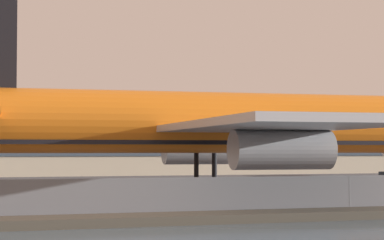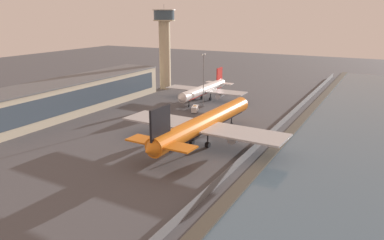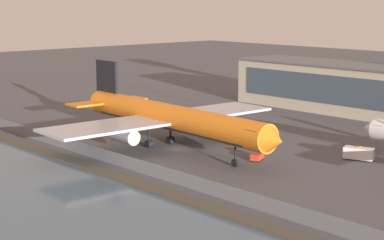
% 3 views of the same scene
% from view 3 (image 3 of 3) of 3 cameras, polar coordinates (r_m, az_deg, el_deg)
% --- Properties ---
extents(ground_plane, '(500.00, 500.00, 0.00)m').
position_cam_3_polar(ground_plane, '(124.27, -1.39, -2.59)').
color(ground_plane, '#4C4C51').
extents(shoreline_seawall, '(320.00, 3.00, 0.50)m').
position_cam_3_polar(shoreline_seawall, '(112.27, -9.35, -4.03)').
color(shoreline_seawall, '#474238').
rests_on(shoreline_seawall, ground).
extents(perimeter_fence, '(280.00, 0.10, 2.26)m').
position_cam_3_polar(perimeter_fence, '(114.48, -7.47, -3.24)').
color(perimeter_fence, slate).
rests_on(perimeter_fence, ground).
extents(cargo_jet_orange, '(57.70, 49.89, 15.64)m').
position_cam_3_polar(cargo_jet_orange, '(124.07, -2.15, 0.19)').
color(cargo_jet_orange, orange).
rests_on(cargo_jet_orange, ground).
extents(baggage_tug, '(2.73, 3.57, 1.80)m').
position_cam_3_polar(baggage_tug, '(116.03, 5.83, -3.18)').
color(baggage_tug, red).
rests_on(baggage_tug, ground).
extents(ops_van, '(5.60, 3.65, 2.48)m').
position_cam_3_polar(ops_van, '(119.29, 14.53, -2.86)').
color(ops_van, white).
rests_on(ops_van, ground).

